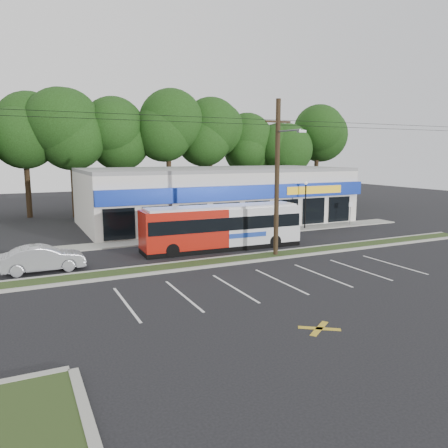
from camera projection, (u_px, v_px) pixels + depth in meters
name	position (u px, v px, depth m)	size (l,w,h in m)	color
ground	(242.00, 264.00, 26.41)	(120.00, 120.00, 0.00)	black
grass_strip	(235.00, 260.00, 27.29)	(40.00, 1.60, 0.12)	#203214
curb_south	(241.00, 263.00, 26.53)	(40.00, 0.25, 0.14)	#9E9E93
curb_north	(229.00, 257.00, 28.04)	(40.00, 0.25, 0.14)	#9E9E93
sidewalk	(244.00, 233.00, 36.55)	(32.00, 2.20, 0.10)	#9E9E93
strip_mall	(215.00, 195.00, 42.51)	(25.00, 12.55, 5.30)	silver
utility_pole	(275.00, 173.00, 27.59)	(50.00, 2.77, 10.00)	black
lamp_post	(305.00, 199.00, 38.53)	(0.30, 0.30, 4.25)	black
sign_post	(351.00, 209.00, 40.64)	(0.45, 0.10, 2.23)	#59595E
tree_line	(167.00, 138.00, 49.93)	(46.76, 6.76, 11.83)	black
metrobus	(222.00, 226.00, 30.50)	(11.48, 2.83, 3.07)	#A8180C
car_dark	(264.00, 226.00, 36.67)	(1.57, 3.91, 1.33)	black
car_silver	(43.00, 258.00, 24.71)	(1.58, 4.54, 1.50)	#9A9BA1
pedestrian_a	(240.00, 225.00, 35.37)	(0.65, 0.43, 1.78)	white
pedestrian_b	(218.00, 227.00, 34.36)	(0.93, 0.72, 1.90)	#B8AFA6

